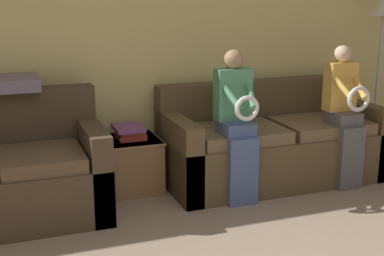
{
  "coord_description": "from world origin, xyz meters",
  "views": [
    {
      "loc": [
        -1.25,
        -1.78,
        1.72
      ],
      "look_at": [
        0.07,
        1.75,
        0.76
      ],
      "focal_mm": 50.0,
      "sensor_mm": 36.0,
      "label": 1
    }
  ],
  "objects": [
    {
      "name": "floor_lamp",
      "position": [
        2.44,
        2.65,
        1.4
      ],
      "size": [
        0.31,
        0.31,
        1.68
      ],
      "color": "#2D2B28",
      "rests_on": "ground_plane"
    },
    {
      "name": "child_left_seated",
      "position": [
        0.59,
        2.11,
        0.69
      ],
      "size": [
        0.31,
        0.37,
        1.26
      ],
      "color": "#475B8E",
      "rests_on": "ground_plane"
    },
    {
      "name": "child_right_seated",
      "position": [
        1.65,
        2.11,
        0.69
      ],
      "size": [
        0.28,
        0.37,
        1.26
      ],
      "color": "#56565B",
      "rests_on": "ground_plane"
    },
    {
      "name": "throw_pillow",
      "position": [
        -1.14,
        2.67,
        1.02
      ],
      "size": [
        0.44,
        0.44,
        0.1
      ],
      "color": "slate",
      "rests_on": "couch_side"
    },
    {
      "name": "wall_back",
      "position": [
        0.0,
        2.95,
        1.27
      ],
      "size": [
        7.51,
        0.06,
        2.55
      ],
      "color": "#DBCC7F",
      "rests_on": "ground_plane"
    },
    {
      "name": "book_stack",
      "position": [
        -0.18,
        2.65,
        0.53
      ],
      "size": [
        0.26,
        0.31,
        0.12
      ],
      "color": "#BC3833",
      "rests_on": "side_shelf"
    },
    {
      "name": "side_shelf",
      "position": [
        -0.19,
        2.64,
        0.24
      ],
      "size": [
        0.52,
        0.52,
        0.47
      ],
      "color": "olive",
      "rests_on": "ground_plane"
    },
    {
      "name": "couch_main",
      "position": [
        1.12,
        2.46,
        0.33
      ],
      "size": [
        2.03,
        0.87,
        0.9
      ],
      "color": "brown",
      "rests_on": "ground_plane"
    }
  ]
}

